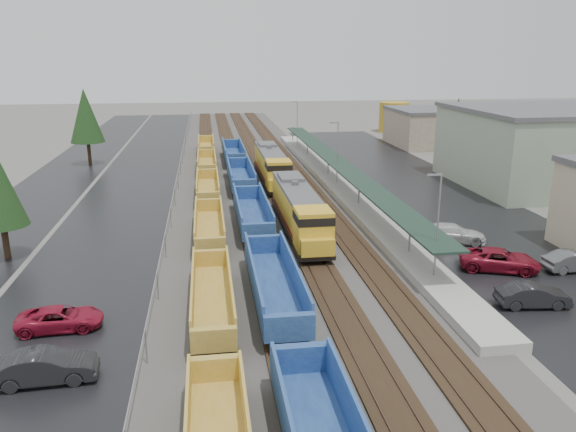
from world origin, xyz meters
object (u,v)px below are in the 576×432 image
Objects in this scene: locomotive_trail at (272,166)px; well_string_blue at (261,243)px; parked_car_east_e at (574,261)px; well_string_yellow at (209,227)px; storage_tank at (394,117)px; parked_car_west_b at (45,367)px; locomotive_lead at (299,210)px; parked_car_east_b at (500,260)px; parked_car_west_c at (60,319)px; parked_car_east_a at (533,296)px; parked_car_east_c at (452,234)px.

locomotive_trail is 0.19× the size of well_string_blue.
locomotive_trail is 37.80m from parked_car_east_e.
well_string_yellow is 22.22× the size of parked_car_east_e.
storage_tank is 1.33× the size of parked_car_east_e.
locomotive_lead is at bearing -40.51° from parked_car_west_b.
parked_car_east_b is (13.43, -31.77, -1.45)m from locomotive_trail.
parked_car_east_e is at bearing -98.80° from storage_tank.
parked_car_west_b is at bearing -127.35° from well_string_blue.
locomotive_lead is 72.46m from storage_tank.
locomotive_trail is at bearing 90.00° from locomotive_lead.
parked_car_west_b is 5.73m from parked_car_west_c.
well_string_blue is at bearing -52.99° from well_string_yellow.
parked_car_west_b is at bearing 130.43° from parked_car_east_b.
locomotive_trail is 26.80m from well_string_blue.
locomotive_trail is 3.19× the size of parked_car_east_b.
parked_car_east_a is 6.36m from parked_car_east_b.
parked_car_east_a is (20.34, -16.86, -0.35)m from well_string_yellow.
parked_car_east_a is (16.34, -11.55, -0.47)m from well_string_blue.
storage_tank is 99.05m from parked_car_west_b.
parked_car_west_b is 1.07× the size of parked_car_east_e.
well_string_blue is (-4.00, -26.48, -1.04)m from locomotive_trail.
parked_car_east_a is at bearing -39.64° from well_string_yellow.
well_string_yellow is at bearing -110.70° from locomotive_trail.
well_string_blue is at bearing -126.13° from locomotive_lead.
parked_car_west_c is (-16.90, -36.85, -1.58)m from locomotive_trail.
parked_car_east_b is at bearing -73.51° from parked_car_west_b.
parked_car_east_e is at bearing -23.28° from well_string_yellow.
parked_car_east_b is (21.43, -10.59, -0.30)m from well_string_yellow.
well_string_yellow is at bearing -24.60° from parked_car_west_b.
parked_car_east_e is (26.85, -11.55, -0.35)m from well_string_yellow.
parked_car_west_b is 0.88× the size of parked_car_east_c.
parked_car_east_c is (28.89, 17.34, 0.00)m from parked_car_west_b.
well_string_blue is 20.01× the size of parked_car_west_b.
parked_car_east_a is at bearing -54.06° from locomotive_lead.
parked_car_west_b is 28.96m from parked_car_east_a.
well_string_yellow is 21.02m from parked_car_east_c.
parked_car_east_a is (29.24, -1.18, 0.08)m from parked_car_west_c.
parked_car_east_e is (18.85, -11.73, -1.50)m from locomotive_lead.
locomotive_trail reaches higher than parked_car_east_c.
storage_tank is at bearing -11.24° from parked_car_east_e.
storage_tank is 84.68m from parked_car_east_a.
locomotive_lead is 3.81× the size of parked_car_west_c.
parked_car_west_b reaches higher than parked_car_east_b.
locomotive_lead is 17.27m from parked_car_east_b.
well_string_yellow is at bearing 64.28° from parked_car_east_e.
parked_car_east_b is at bearing -67.09° from locomotive_trail.
parked_car_east_a is 8.39m from parked_car_east_e.
parked_car_west_b is (-16.26, -21.55, -1.45)m from locomotive_lead.
locomotive_trail is at bearing 69.30° from well_string_yellow.
parked_car_east_b reaches higher than parked_car_west_c.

